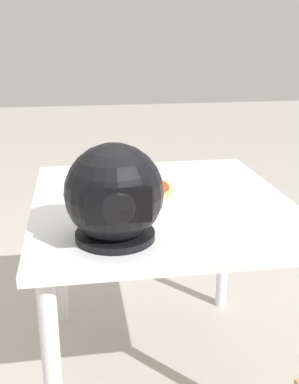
% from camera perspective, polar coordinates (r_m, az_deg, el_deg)
% --- Properties ---
extents(ground_plane, '(14.00, 14.00, 0.00)m').
position_cam_1_polar(ground_plane, '(1.96, 1.28, -20.73)').
color(ground_plane, '#B2ADA3').
extents(dining_table, '(0.86, 0.96, 0.71)m').
position_cam_1_polar(dining_table, '(1.64, 1.44, -3.91)').
color(dining_table, white).
rests_on(dining_table, ground).
extents(pizza_plate, '(0.29, 0.29, 0.01)m').
position_cam_1_polar(pizza_plate, '(1.65, -1.43, -0.22)').
color(pizza_plate, white).
rests_on(pizza_plate, dining_table).
extents(pizza, '(0.25, 0.25, 0.05)m').
position_cam_1_polar(pizza, '(1.64, -1.45, 0.43)').
color(pizza, tan).
rests_on(pizza, pizza_plate).
extents(motorcycle_helmet, '(0.27, 0.27, 0.27)m').
position_cam_1_polar(motorcycle_helmet, '(1.27, -4.28, -0.34)').
color(motorcycle_helmet, black).
rests_on(motorcycle_helmet, dining_table).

